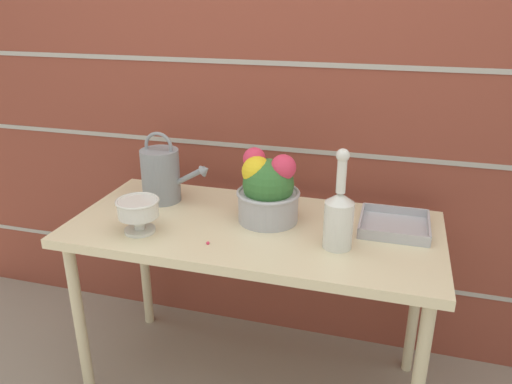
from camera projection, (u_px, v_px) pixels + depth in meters
name	position (u px, v px, depth m)	size (l,w,h in m)	color
ground_plane	(254.00, 381.00, 2.13)	(12.00, 12.00, 0.00)	gray
brick_wall	(282.00, 106.00, 2.12)	(3.60, 0.08, 2.20)	brown
patio_table	(254.00, 242.00, 1.89)	(1.37, 0.64, 0.74)	beige
watering_can	(162.00, 174.00, 2.04)	(0.30, 0.16, 0.29)	gray
crystal_pedestal_bowl	(138.00, 211.00, 1.78)	(0.16, 0.16, 0.13)	silver
flower_planter	(268.00, 190.00, 1.85)	(0.24, 0.24, 0.27)	#ADADB2
glass_decanter	(339.00, 215.00, 1.66)	(0.10, 0.10, 0.35)	silver
wire_tray	(394.00, 226.00, 1.83)	(0.25, 0.25, 0.04)	#B7B7BC
fallen_petal	(208.00, 243.00, 1.72)	(0.01, 0.01, 0.01)	#E03856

